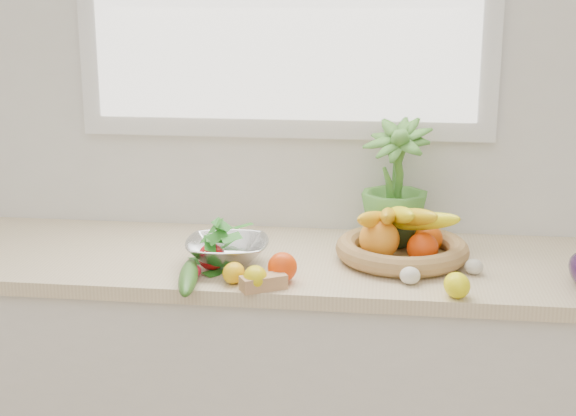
# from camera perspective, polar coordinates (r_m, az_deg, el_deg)

# --- Properties ---
(back_wall) EXTENTS (4.50, 0.02, 2.70)m
(back_wall) POSITION_cam_1_polar(r_m,az_deg,el_deg) (2.53, -0.21, 8.46)
(back_wall) COLOR white
(back_wall) RESTS_ON ground
(counter_cabinet) EXTENTS (2.20, 0.58, 0.86)m
(counter_cabinet) POSITION_cam_1_polar(r_m,az_deg,el_deg) (2.52, -1.10, -13.58)
(counter_cabinet) COLOR silver
(counter_cabinet) RESTS_ON ground
(countertop) EXTENTS (2.24, 0.62, 0.04)m
(countertop) POSITION_cam_1_polar(r_m,az_deg,el_deg) (2.34, -1.15, -3.86)
(countertop) COLOR beige
(countertop) RESTS_ON counter_cabinet
(orange_loose) EXTENTS (0.10, 0.10, 0.08)m
(orange_loose) POSITION_cam_1_polar(r_m,az_deg,el_deg) (2.12, -0.40, -4.21)
(orange_loose) COLOR #EE3E07
(orange_loose) RESTS_ON countertop
(lemon_a) EXTENTS (0.07, 0.08, 0.06)m
(lemon_a) POSITION_cam_1_polar(r_m,az_deg,el_deg) (2.07, -2.35, -4.97)
(lemon_a) COLOR yellow
(lemon_a) RESTS_ON countertop
(lemon_b) EXTENTS (0.07, 0.08, 0.06)m
(lemon_b) POSITION_cam_1_polar(r_m,az_deg,el_deg) (2.11, -3.89, -4.63)
(lemon_b) COLOR #FBB70D
(lemon_b) RESTS_ON countertop
(lemon_c) EXTENTS (0.08, 0.10, 0.06)m
(lemon_c) POSITION_cam_1_polar(r_m,az_deg,el_deg) (2.05, 11.92, -5.39)
(lemon_c) COLOR #FFF40D
(lemon_c) RESTS_ON countertop
(apple) EXTENTS (0.08, 0.08, 0.07)m
(apple) POSITION_cam_1_polar(r_m,az_deg,el_deg) (2.22, -5.46, -3.47)
(apple) COLOR #B80E12
(apple) RESTS_ON countertop
(ginger) EXTENTS (0.13, 0.10, 0.04)m
(ginger) POSITION_cam_1_polar(r_m,az_deg,el_deg) (2.07, -1.76, -5.32)
(ginger) COLOR tan
(ginger) RESTS_ON countertop
(garlic_a) EXTENTS (0.05, 0.05, 0.04)m
(garlic_a) POSITION_cam_1_polar(r_m,az_deg,el_deg) (2.23, 13.08, -4.08)
(garlic_a) COLOR beige
(garlic_a) RESTS_ON countertop
(garlic_b) EXTENTS (0.07, 0.07, 0.04)m
(garlic_b) POSITION_cam_1_polar(r_m,az_deg,el_deg) (2.32, 4.09, -2.99)
(garlic_b) COLOR beige
(garlic_b) RESTS_ON countertop
(garlic_c) EXTENTS (0.07, 0.07, 0.05)m
(garlic_c) POSITION_cam_1_polar(r_m,az_deg,el_deg) (2.13, 8.67, -4.77)
(garlic_c) COLOR beige
(garlic_c) RESTS_ON countertop
(cucumber) EXTENTS (0.09, 0.27, 0.05)m
(cucumber) POSITION_cam_1_polar(r_m,az_deg,el_deg) (2.10, -7.10, -4.91)
(cucumber) COLOR #2C5719
(cucumber) RESTS_ON countertop
(radish) EXTENTS (0.04, 0.04, 0.04)m
(radish) POSITION_cam_1_polar(r_m,az_deg,el_deg) (2.17, -6.65, -4.47)
(radish) COLOR red
(radish) RESTS_ON countertop
(potted_herb) EXTENTS (0.27, 0.27, 0.37)m
(potted_herb) POSITION_cam_1_polar(r_m,az_deg,el_deg) (2.42, 7.63, 1.93)
(potted_herb) COLOR #488630
(potted_herb) RESTS_ON countertop
(fruit_basket) EXTENTS (0.47, 0.47, 0.19)m
(fruit_basket) POSITION_cam_1_polar(r_m,az_deg,el_deg) (2.30, 8.05, -2.40)
(fruit_basket) COLOR #A6834A
(fruit_basket) RESTS_ON countertop
(colander_with_spinach) EXTENTS (0.26, 0.26, 0.12)m
(colander_with_spinach) POSITION_cam_1_polar(r_m,az_deg,el_deg) (2.24, -4.34, -2.63)
(colander_with_spinach) COLOR silver
(colander_with_spinach) RESTS_ON countertop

